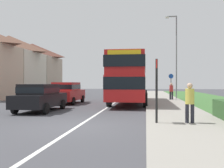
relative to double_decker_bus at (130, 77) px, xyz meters
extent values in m
plane|color=#424247|center=(-1.30, -10.99, -2.14)|extent=(120.00, 120.00, 0.00)
cube|color=silver|center=(-1.30, -2.99, -2.14)|extent=(0.14, 60.00, 0.01)
cube|color=gray|center=(2.90, -4.99, -2.08)|extent=(3.20, 68.00, 0.12)
cube|color=red|center=(0.00, 0.00, -0.82)|extent=(2.50, 10.76, 1.65)
cube|color=red|center=(0.00, 0.00, 0.78)|extent=(2.45, 10.55, 1.55)
cube|color=black|center=(0.00, 0.00, -0.49)|extent=(2.52, 10.82, 0.76)
cube|color=black|center=(0.00, 0.00, 0.86)|extent=(2.52, 10.82, 0.72)
cube|color=gold|center=(0.00, -5.33, 1.28)|extent=(2.00, 0.08, 0.44)
cylinder|color=black|center=(-1.25, 3.34, -1.64)|extent=(0.30, 1.00, 1.00)
cylinder|color=black|center=(1.25, 3.34, -1.64)|extent=(0.30, 1.00, 1.00)
cylinder|color=black|center=(-1.25, -2.96, -1.64)|extent=(0.30, 1.00, 1.00)
cylinder|color=black|center=(1.25, -2.96, -1.64)|extent=(0.30, 1.00, 1.00)
cube|color=black|center=(-4.85, -6.19, -1.49)|extent=(1.79, 4.44, 0.71)
cube|color=black|center=(-4.85, -6.41, -0.84)|extent=(1.58, 2.44, 0.58)
cube|color=black|center=(-4.85, -6.41, -0.87)|extent=(1.61, 2.46, 0.33)
cylinder|color=black|center=(-5.73, -4.81, -1.84)|extent=(0.20, 0.60, 0.60)
cylinder|color=black|center=(-3.97, -4.81, -1.84)|extent=(0.20, 0.60, 0.60)
cylinder|color=black|center=(-5.73, -7.56, -1.84)|extent=(0.20, 0.60, 0.60)
cylinder|color=black|center=(-3.97, -7.56, -1.84)|extent=(0.20, 0.60, 0.60)
cube|color=#B21E1E|center=(-5.00, -0.62, -1.45)|extent=(1.82, 4.58, 0.78)
cube|color=#B21E1E|center=(-5.00, -0.85, -0.75)|extent=(1.60, 2.52, 0.64)
cube|color=black|center=(-5.00, -0.85, -0.78)|extent=(1.64, 2.54, 0.36)
cylinder|color=black|center=(-5.89, 0.80, -1.84)|extent=(0.20, 0.60, 0.60)
cylinder|color=black|center=(-4.11, 0.80, -1.84)|extent=(0.20, 0.60, 0.60)
cylinder|color=black|center=(-5.89, -2.04, -1.84)|extent=(0.20, 0.60, 0.60)
cylinder|color=black|center=(-4.11, -2.04, -1.84)|extent=(0.20, 0.60, 0.60)
cylinder|color=#23232D|center=(2.87, -10.29, -1.72)|extent=(0.14, 0.14, 0.85)
cylinder|color=#23232D|center=(3.07, -10.29, -1.72)|extent=(0.14, 0.14, 0.85)
cylinder|color=#D1C14C|center=(2.97, -10.29, -0.99)|extent=(0.34, 0.34, 0.60)
sphere|color=tan|center=(2.97, -10.29, -0.58)|extent=(0.22, 0.22, 0.22)
cylinder|color=#23232D|center=(3.54, 3.66, -1.72)|extent=(0.14, 0.14, 0.85)
cylinder|color=#23232D|center=(3.74, 3.66, -1.72)|extent=(0.14, 0.14, 0.85)
cylinder|color=#BF3333|center=(3.64, 3.66, -0.99)|extent=(0.34, 0.34, 0.60)
sphere|color=tan|center=(3.64, 3.66, -0.58)|extent=(0.22, 0.22, 0.22)
cylinder|color=black|center=(1.70, -10.44, -0.84)|extent=(0.09, 0.09, 2.60)
cube|color=red|center=(1.70, -10.44, 0.26)|extent=(0.04, 0.44, 0.32)
cube|color=black|center=(1.70, -10.42, -0.59)|extent=(0.06, 0.52, 0.68)
cylinder|color=slate|center=(3.65, 4.03, -1.09)|extent=(0.08, 0.08, 2.10)
cylinder|color=blue|center=(3.65, 4.03, 0.16)|extent=(0.44, 0.03, 0.44)
cylinder|color=slate|center=(4.30, 5.35, 2.02)|extent=(0.12, 0.12, 8.32)
cube|color=slate|center=(3.85, 5.35, 6.13)|extent=(0.90, 0.10, 0.10)
cube|color=silver|center=(3.40, 5.35, 6.06)|extent=(0.36, 0.20, 0.14)
cube|color=beige|center=(-15.74, 9.29, 0.59)|extent=(7.31, 6.42, 5.47)
pyramid|color=brown|center=(-15.74, 9.29, 4.40)|extent=(7.31, 6.42, 2.14)
cube|color=tan|center=(-15.74, 15.84, 0.59)|extent=(7.31, 6.42, 5.47)
pyramid|color=brown|center=(-15.74, 15.84, 4.40)|extent=(7.31, 6.42, 2.14)
camera|label=1|loc=(1.28, -20.39, -0.47)|focal=40.61mm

